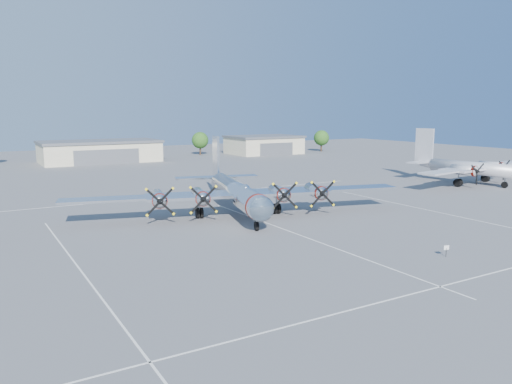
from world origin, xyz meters
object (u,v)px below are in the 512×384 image
tree_far_east (321,138)px  info_placard (446,249)px  tree_east (200,140)px  main_bomber_b29 (235,213)px  hangar_east (264,145)px  twin_engine_east (465,183)px  hangar_center (100,151)px

tree_far_east → info_placard: size_ratio=6.50×
tree_east → tree_far_east: 38.83m
main_bomber_b29 → hangar_east: bearing=70.9°
tree_east → info_placard: (-23.30, -105.08, -3.50)m
tree_east → twin_engine_east: (16.89, -76.71, -4.22)m
tree_east → main_bomber_b29: size_ratio=0.16×
tree_far_east → main_bomber_b29: bearing=-134.0°
tree_east → tree_far_east: same height
hangar_east → tree_east: (-18.00, 6.04, 1.51)m
info_placard → tree_far_east: bearing=71.4°
tree_east → tree_far_east: (38.00, -8.00, 0.00)m
tree_east → hangar_east: bearing=-18.5°
hangar_center → tree_far_east: size_ratio=4.31×
twin_engine_east → info_placard: twin_engine_east is taller
hangar_east → twin_engine_east: hangar_east is taller
tree_far_east → twin_engine_east: (-21.11, -68.71, -4.22)m
tree_east → main_bomber_b29: 84.76m
hangar_center → hangar_east: same height
tree_far_east → twin_engine_east: tree_far_east is taller
twin_engine_east → info_placard: (-40.19, -28.38, 0.72)m
hangar_center → main_bomber_b29: 72.99m
hangar_east → tree_far_east: tree_far_east is taller
hangar_center → twin_engine_east: bearing=-56.4°
tree_far_east → hangar_east: bearing=174.4°
tree_far_east → main_bomber_b29: 98.72m
hangar_center → tree_east: tree_east is taller
hangar_center → main_bomber_b29: hangar_center is taller
hangar_center → info_placard: (6.70, -99.05, -1.99)m
tree_far_east → info_placard: 114.87m
twin_engine_east → tree_far_east: bearing=64.5°
hangar_center → twin_engine_east: (46.89, -70.67, -2.71)m
hangar_east → main_bomber_b29: hangar_east is taller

